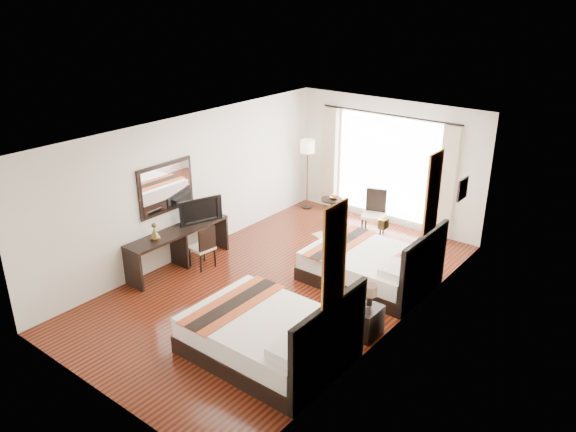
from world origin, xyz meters
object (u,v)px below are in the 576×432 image
Objects in this scene: nightstand at (365,321)px; fruit_bowl at (334,198)px; bed_near at (270,336)px; television at (199,209)px; console_desk at (179,248)px; desk_chair at (203,254)px; table_lamp at (370,292)px; vase at (361,307)px; window_chair at (373,222)px; floor_lamp at (308,151)px; side_table at (332,210)px; bed_far at (372,266)px.

nightstand is 4.50m from fruit_bowl.
television is (-3.15, 1.64, 0.68)m from bed_near.
console_desk is at bearing -162.84° from television.
console_desk is 2.56× the size of desk_chair.
bed_near is at bearing -121.44° from table_lamp.
desk_chair is at bearing -102.07° from fruit_bowl.
table_lamp is 4.00m from television.
vase is 3.92m from window_chair.
window_chair is (-1.79, 3.48, -0.25)m from vase.
console_desk is 4.12m from floor_lamp.
side_table is (1.04, 3.07, -0.73)m from television.
fruit_bowl is (0.04, 0.03, 0.31)m from side_table.
window_chair is at bearing -4.04° from side_table.
table_lamp is 0.20× the size of floor_lamp.
vase is at bearing -65.27° from bed_far.
nightstand is at bearing 57.76° from bed_near.
bed_near is 6.57× the size of table_lamp.
television is 0.52× the size of floor_lamp.
floor_lamp reaches higher than bed_far.
vase is at bearing -95.81° from table_lamp.
floor_lamp reaches higher than table_lamp.
nightstand is at bearing -174.34° from desk_chair.
bed_near is 4.03× the size of side_table.
desk_chair is (-3.61, 0.04, 0.02)m from nightstand.
side_table reaches higher than nightstand.
fruit_bowl is at bearing 33.88° from side_table.
window_chair reaches higher than nightstand.
fruit_bowl is at bearing 73.19° from console_desk.
television is at bearing -108.75° from side_table.
bed_near is at bearing 160.70° from desk_chair.
bed_far is 0.99× the size of console_desk.
console_desk is at bearing -106.81° from fruit_bowl.
bed_near reaches higher than television.
side_table is (-2.92, 3.56, -0.28)m from vase.
television is at bearing -91.27° from floor_lamp.
bed_far is at bearing 10.76° from window_chair.
television is at bearing -159.68° from bed_far.
television is at bearing -33.38° from desk_chair.
window_chair is at bearing 119.44° from bed_far.
nightstand is 0.23× the size of console_desk.
desk_chair is 3.43m from side_table.
vase is (-0.02, -0.21, -0.17)m from table_lamp.
nightstand is 4.00m from console_desk.
table_lamp is 1.63× the size of fruit_bowl.
side_table is (-2.94, 3.34, -0.45)m from table_lamp.
bed_far is at bearing 117.03° from nightstand.
floor_lamp is (-3.12, 2.25, 1.11)m from bed_far.
nightstand is 0.50m from table_lamp.
nightstand is 2.35× the size of fruit_bowl.
console_desk is (-3.17, 1.09, 0.05)m from bed_near.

